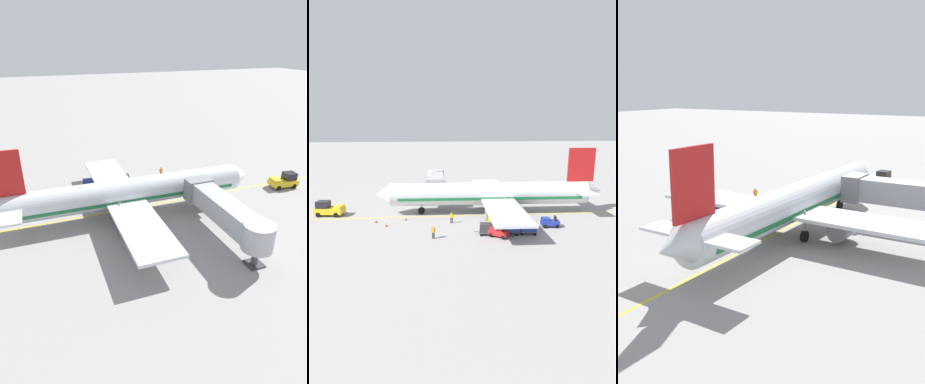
# 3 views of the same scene
# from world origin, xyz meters

# --- Properties ---
(ground_plane) EXTENTS (400.00, 400.00, 0.00)m
(ground_plane) POSITION_xyz_m (0.00, 0.00, 0.00)
(ground_plane) COLOR gray
(gate_lead_in_line) EXTENTS (0.24, 80.00, 0.01)m
(gate_lead_in_line) POSITION_xyz_m (0.00, 0.00, 0.00)
(gate_lead_in_line) COLOR gold
(gate_lead_in_line) RESTS_ON ground
(parked_airliner) EXTENTS (30.12, 37.28, 10.63)m
(parked_airliner) POSITION_xyz_m (1.39, 1.06, 3.19)
(parked_airliner) COLOR silver
(parked_airliner) RESTS_ON ground
(jet_bridge) EXTENTS (15.29, 3.50, 4.98)m
(jet_bridge) POSITION_xyz_m (11.06, 10.08, 3.46)
(jet_bridge) COLOR #A8AAAF
(jet_bridge) RESTS_ON ground
(pushback_tractor) EXTENTS (2.71, 4.63, 2.40)m
(pushback_tractor) POSITION_xyz_m (2.01, 27.33, 1.10)
(pushback_tractor) COLOR gold
(pushback_tractor) RESTS_ON ground
(baggage_tug_lead) EXTENTS (1.42, 2.57, 1.62)m
(baggage_tug_lead) POSITION_xyz_m (-6.45, -5.98, 0.71)
(baggage_tug_lead) COLOR #1E339E
(baggage_tug_lead) RESTS_ON ground
(baggage_tug_trailing) EXTENTS (2.08, 2.77, 1.62)m
(baggage_tug_trailing) POSITION_xyz_m (-5.80, 1.63, 0.71)
(baggage_tug_trailing) COLOR gold
(baggage_tug_trailing) RESTS_ON ground
(baggage_tug_spare) EXTENTS (2.41, 2.74, 1.62)m
(baggage_tug_spare) POSITION_xyz_m (-9.64, 2.12, 0.71)
(baggage_tug_spare) COLOR #B21E1E
(baggage_tug_spare) RESTS_ON ground
(baggage_cart_front) EXTENTS (1.64, 2.97, 1.58)m
(baggage_cart_front) POSITION_xyz_m (-8.84, 3.35, 0.95)
(baggage_cart_front) COLOR #4C4C51
(baggage_cart_front) RESTS_ON ground
(baggage_cart_second_in_train) EXTENTS (1.64, 2.97, 1.58)m
(baggage_cart_second_in_train) POSITION_xyz_m (-8.83, 0.32, 0.95)
(baggage_cart_second_in_train) COLOR #4C4C51
(baggage_cart_second_in_train) RESTS_ON ground
(baggage_cart_third_in_train) EXTENTS (1.64, 2.97, 1.58)m
(baggage_cart_third_in_train) POSITION_xyz_m (-8.97, -2.13, 0.95)
(baggage_cart_third_in_train) COLOR #4C4C51
(baggage_cart_third_in_train) RESTS_ON ground
(ground_crew_wing_walker) EXTENTS (0.43, 0.67, 1.69)m
(ground_crew_wing_walker) POSITION_xyz_m (-9.54, 10.53, 0.95)
(ground_crew_wing_walker) COLOR #232328
(ground_crew_wing_walker) RESTS_ON ground
(ground_crew_loader) EXTENTS (0.24, 0.72, 1.69)m
(ground_crew_loader) POSITION_xyz_m (-3.51, 7.88, 0.95)
(ground_crew_loader) COLOR #232328
(ground_crew_loader) RESTS_ON ground
(safety_cone_nose_left) EXTENTS (0.36, 0.36, 0.59)m
(safety_cone_nose_left) POSITION_xyz_m (-4.16, 17.33, 0.29)
(safety_cone_nose_left) COLOR black
(safety_cone_nose_left) RESTS_ON ground
(safety_cone_nose_right) EXTENTS (0.36, 0.36, 0.59)m
(safety_cone_nose_right) POSITION_xyz_m (-1.50, 14.84, 0.29)
(safety_cone_nose_right) COLOR black
(safety_cone_nose_right) RESTS_ON ground
(safety_cone_wing_tip) EXTENTS (0.36, 0.36, 0.59)m
(safety_cone_wing_tip) POSITION_xyz_m (-2.29, 19.14, 0.29)
(safety_cone_wing_tip) COLOR black
(safety_cone_wing_tip) RESTS_ON ground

